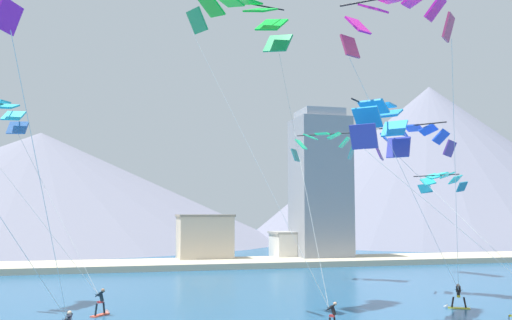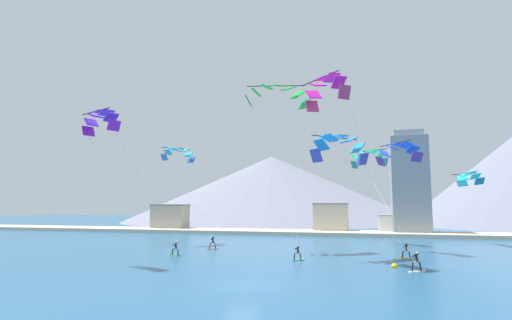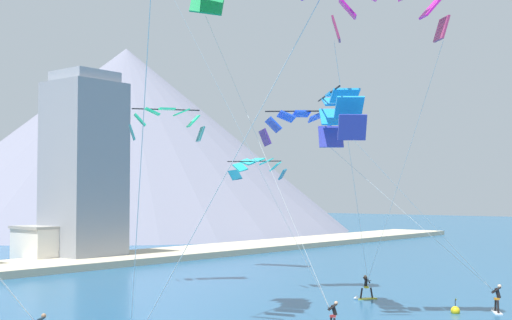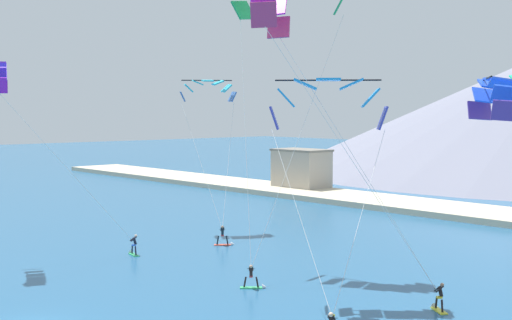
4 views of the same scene
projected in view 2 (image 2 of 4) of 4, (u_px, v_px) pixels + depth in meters
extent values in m
plane|color=#23567F|center=(242.00, 286.00, 28.67)|extent=(400.00, 400.00, 0.00)
cube|color=#33B266|center=(175.00, 256.00, 45.80)|extent=(1.50, 0.73, 0.07)
cylinder|color=black|center=(178.00, 252.00, 45.67)|extent=(0.26, 0.17, 0.72)
cylinder|color=black|center=(173.00, 252.00, 46.03)|extent=(0.26, 0.17, 0.72)
cube|color=blue|center=(175.00, 249.00, 45.89)|extent=(0.29, 0.34, 0.12)
cylinder|color=black|center=(176.00, 246.00, 45.99)|extent=(0.29, 0.40, 0.61)
cylinder|color=black|center=(176.00, 244.00, 45.87)|extent=(0.19, 0.52, 0.40)
cylinder|color=black|center=(174.00, 244.00, 45.98)|extent=(0.19, 0.52, 0.40)
cylinder|color=black|center=(174.00, 245.00, 45.76)|extent=(0.52, 0.14, 0.03)
sphere|color=beige|center=(176.00, 242.00, 46.13)|extent=(0.22, 0.22, 0.22)
cone|color=white|center=(169.00, 255.00, 46.21)|extent=(0.37, 0.41, 0.36)
cube|color=#E54C33|center=(212.00, 249.00, 53.01)|extent=(1.22, 1.41, 0.07)
cylinder|color=#14232D|center=(210.00, 246.00, 52.82)|extent=(0.25, 0.28, 0.76)
cylinder|color=#14232D|center=(215.00, 246.00, 53.30)|extent=(0.25, 0.28, 0.76)
cube|color=red|center=(213.00, 243.00, 53.11)|extent=(0.40, 0.39, 0.12)
cylinder|color=#14232D|center=(213.00, 240.00, 53.09)|extent=(0.44, 0.41, 0.64)
cylinder|color=#14232D|center=(212.00, 239.00, 53.11)|extent=(0.49, 0.40, 0.42)
cylinder|color=#14232D|center=(213.00, 238.00, 53.26)|extent=(0.49, 0.40, 0.42)
cylinder|color=black|center=(212.00, 239.00, 53.33)|extent=(0.34, 0.43, 0.03)
sphere|color=#9E7051|center=(213.00, 237.00, 53.04)|extent=(0.23, 0.23, 0.23)
cone|color=white|center=(218.00, 248.00, 53.54)|extent=(0.47, 0.46, 0.36)
cube|color=white|center=(417.00, 272.00, 34.62)|extent=(1.46, 1.13, 0.07)
cylinder|color=black|center=(412.00, 267.00, 34.56)|extent=(0.29, 0.24, 0.77)
cylinder|color=black|center=(420.00, 266.00, 34.78)|extent=(0.29, 0.24, 0.77)
cube|color=orange|center=(416.00, 262.00, 34.72)|extent=(0.38, 0.41, 0.12)
cylinder|color=black|center=(416.00, 258.00, 34.69)|extent=(0.39, 0.44, 0.66)
cylinder|color=black|center=(414.00, 255.00, 34.78)|extent=(0.37, 0.52, 0.43)
cylinder|color=black|center=(417.00, 255.00, 34.84)|extent=(0.37, 0.52, 0.43)
cylinder|color=black|center=(414.00, 256.00, 34.98)|extent=(0.46, 0.30, 0.03)
sphere|color=beige|center=(417.00, 253.00, 34.64)|extent=(0.24, 0.24, 0.24)
cone|color=white|center=(425.00, 270.00, 34.87)|extent=(0.44, 0.46, 0.36)
cube|color=#33B266|center=(297.00, 260.00, 42.03)|extent=(1.30, 1.36, 0.07)
cylinder|color=black|center=(294.00, 257.00, 41.87)|extent=(0.24, 0.25, 0.69)
cylinder|color=black|center=(300.00, 256.00, 42.28)|extent=(0.24, 0.25, 0.69)
cube|color=red|center=(297.00, 253.00, 42.12)|extent=(0.36, 0.36, 0.12)
cylinder|color=black|center=(298.00, 250.00, 42.09)|extent=(0.40, 0.39, 0.59)
cylinder|color=black|center=(296.00, 248.00, 42.14)|extent=(0.42, 0.39, 0.38)
cylinder|color=black|center=(298.00, 248.00, 42.25)|extent=(0.42, 0.39, 0.38)
cylinder|color=black|center=(296.00, 248.00, 42.34)|extent=(0.38, 0.40, 0.03)
sphere|color=tan|center=(298.00, 246.00, 42.04)|extent=(0.21, 0.21, 0.21)
cone|color=white|center=(304.00, 259.00, 42.50)|extent=(0.47, 0.46, 0.36)
cube|color=yellow|center=(406.00, 258.00, 43.43)|extent=(1.46, 1.13, 0.07)
cylinder|color=black|center=(410.00, 255.00, 43.19)|extent=(0.27, 0.23, 0.72)
cylinder|color=black|center=(403.00, 254.00, 43.77)|extent=(0.27, 0.23, 0.72)
cube|color=yellow|center=(406.00, 251.00, 43.52)|extent=(0.36, 0.38, 0.12)
cylinder|color=black|center=(406.00, 248.00, 43.60)|extent=(0.37, 0.41, 0.61)
cylinder|color=black|center=(407.00, 246.00, 43.47)|extent=(0.34, 0.48, 0.40)
cylinder|color=black|center=(405.00, 246.00, 43.64)|extent=(0.34, 0.48, 0.40)
cylinder|color=black|center=(405.00, 247.00, 43.43)|extent=(0.46, 0.30, 0.03)
sphere|color=#9E7051|center=(407.00, 244.00, 43.71)|extent=(0.22, 0.22, 0.22)
cone|color=white|center=(399.00, 257.00, 44.08)|extent=(0.44, 0.46, 0.36)
cube|color=purple|center=(114.00, 125.00, 38.19)|extent=(0.92, 1.34, 1.04)
cube|color=#5E25CA|center=(111.00, 117.00, 38.62)|extent=(1.23, 1.47, 0.86)
cube|color=#5E25CA|center=(107.00, 113.00, 39.19)|extent=(1.42, 1.55, 0.54)
cube|color=#5E25CA|center=(101.00, 112.00, 39.83)|extent=(1.46, 1.56, 0.14)
cube|color=#5E25CA|center=(96.00, 116.00, 40.43)|extent=(1.43, 1.55, 0.54)
cube|color=#5E25CA|center=(91.00, 122.00, 40.89)|extent=(1.25, 1.46, 0.86)
cube|color=purple|center=(88.00, 131.00, 41.13)|extent=(0.95, 1.33, 1.04)
cylinder|color=black|center=(96.00, 111.00, 39.39)|extent=(4.44, 1.88, 0.10)
cylinder|color=silver|center=(147.00, 193.00, 41.92)|extent=(1.56, 9.89, 11.61)
cylinder|color=silver|center=(133.00, 193.00, 43.47)|extent=(6.16, 7.94, 11.61)
cube|color=#3E67AA|center=(164.00, 157.00, 58.90)|extent=(1.56, 1.33, 1.05)
cube|color=#29BBCF|center=(168.00, 152.00, 59.36)|extent=(1.71, 1.56, 0.89)
cube|color=#29BBCF|center=(173.00, 149.00, 59.98)|extent=(1.82, 1.67, 0.61)
cube|color=#29BBCF|center=(179.00, 148.00, 60.68)|extent=(1.86, 1.67, 0.25)
cube|color=#29BBCF|center=(184.00, 150.00, 61.35)|extent=(1.85, 1.60, 0.61)
cube|color=#29BBCF|center=(188.00, 154.00, 61.91)|extent=(1.78, 1.42, 0.89)
cube|color=#3E67AA|center=(191.00, 160.00, 62.28)|extent=(1.65, 1.14, 1.05)
cylinder|color=black|center=(176.00, 149.00, 61.17)|extent=(2.86, 4.10, 0.10)
cylinder|color=silver|center=(186.00, 198.00, 56.04)|extent=(8.69, 1.97, 11.07)
cylinder|color=silver|center=(201.00, 198.00, 57.85)|extent=(6.14, 6.46, 11.07)
cube|color=#3C40B0|center=(316.00, 156.00, 42.76)|extent=(1.56, 1.56, 1.46)
cube|color=#2096E6|center=(321.00, 145.00, 43.27)|extent=(1.92, 1.91, 1.19)
cube|color=#2096E6|center=(330.00, 138.00, 43.92)|extent=(2.14, 2.13, 0.73)
cube|color=#2096E6|center=(339.00, 136.00, 44.63)|extent=(2.19, 2.19, 0.14)
cube|color=#2096E6|center=(349.00, 140.00, 45.25)|extent=(2.13, 2.14, 0.73)
cube|color=#2096E6|center=(357.00, 148.00, 45.70)|extent=(1.89, 1.93, 1.19)
cube|color=#3C40B0|center=(362.00, 159.00, 45.89)|extent=(1.53, 1.58, 1.46)
cylinder|color=black|center=(335.00, 138.00, 45.26)|extent=(4.75, 4.72, 0.10)
cylinder|color=silver|center=(360.00, 204.00, 38.78)|extent=(9.12, 4.39, 9.02)
cylinder|color=silver|center=(386.00, 204.00, 40.43)|extent=(4.13, 9.20, 9.02)
cube|color=#1B9854|center=(249.00, 101.00, 51.27)|extent=(1.28, 2.31, 1.67)
cube|color=#0CC82F|center=(256.00, 92.00, 51.31)|extent=(1.74, 2.45, 1.50)
cube|color=#0CC82F|center=(266.00, 87.00, 51.47)|extent=(2.09, 2.50, 1.14)
cube|color=#0CC82F|center=(277.00, 86.00, 51.74)|extent=(2.30, 2.48, 0.64)
cube|color=#0CC82F|center=(288.00, 89.00, 52.09)|extent=(2.39, 2.37, 1.14)
cube|color=#0CC82F|center=(297.00, 95.00, 52.47)|extent=(2.31, 2.18, 1.50)
cube|color=#1B9854|center=(303.00, 104.00, 52.84)|extent=(2.06, 1.94, 1.67)
cylinder|color=black|center=(276.00, 86.00, 52.62)|extent=(7.46, 1.78, 0.10)
cylinder|color=silver|center=(269.00, 170.00, 46.82)|extent=(7.29, 5.32, 17.21)
cylinder|color=silver|center=(301.00, 171.00, 47.67)|extent=(0.17, 9.06, 17.21)
cube|color=#AD3062|center=(344.00, 92.00, 38.78)|extent=(1.31, 1.41, 1.41)
cube|color=#E61BAF|center=(339.00, 82.00, 39.43)|extent=(1.64, 1.76, 1.24)
cube|color=#E61BAF|center=(332.00, 78.00, 40.45)|extent=(1.88, 1.95, 0.85)
cube|color=#E61BAF|center=(324.00, 79.00, 41.65)|extent=(1.97, 1.97, 0.31)
cube|color=#E61BAF|center=(318.00, 85.00, 42.82)|extent=(1.95, 1.85, 0.85)
cube|color=#E61BAF|center=(314.00, 94.00, 43.74)|extent=(1.79, 1.55, 1.24)
cube|color=#AD3062|center=(312.00, 106.00, 44.26)|extent=(1.51, 1.14, 1.41)
cylinder|color=black|center=(319.00, 79.00, 41.40)|extent=(4.37, 4.16, 0.10)
cylinder|color=silver|center=(377.00, 177.00, 41.03)|extent=(5.52, 8.35, 14.78)
cylinder|color=silver|center=(358.00, 179.00, 43.88)|extent=(9.42, 3.48, 14.78)
cube|color=#197293|center=(480.00, 181.00, 56.90)|extent=(1.49, 1.25, 1.17)
cube|color=#27C7C6|center=(475.00, 176.00, 57.67)|extent=(1.56, 1.42, 1.05)
cube|color=#27C7C6|center=(471.00, 173.00, 58.64)|extent=(1.62, 1.46, 0.80)
cube|color=#27C7C6|center=(467.00, 173.00, 59.68)|extent=(1.65, 1.39, 0.46)
cube|color=#27C7C6|center=(465.00, 174.00, 60.67)|extent=(1.66, 1.25, 0.80)
cube|color=#27C7C6|center=(463.00, 178.00, 61.51)|extent=(1.63, 1.00, 1.05)
cube|color=#197293|center=(462.00, 183.00, 62.09)|extent=(1.58, 0.68, 1.17)
cylinder|color=black|center=(463.00, 174.00, 59.68)|extent=(2.55, 4.85, 0.10)
cube|color=#52318D|center=(417.00, 157.00, 47.53)|extent=(1.65, 1.36, 1.29)
cube|color=blue|center=(413.00, 149.00, 48.30)|extent=(1.88, 1.66, 1.14)
cube|color=blue|center=(406.00, 145.00, 49.28)|extent=(1.98, 1.88, 0.83)
cube|color=blue|center=(399.00, 145.00, 50.32)|extent=(1.97, 1.98, 0.38)
cube|color=blue|center=(391.00, 148.00, 51.28)|extent=(1.87, 1.99, 0.83)
cube|color=blue|center=(385.00, 154.00, 51.99)|extent=(1.64, 1.89, 1.14)
cube|color=#52318D|center=(380.00, 161.00, 52.37)|extent=(1.33, 1.67, 1.29)
cylinder|color=black|center=(395.00, 143.00, 49.99)|extent=(3.43, 4.65, 0.10)
cube|color=teal|center=(354.00, 165.00, 63.74)|extent=(1.25, 1.38, 1.25)
cube|color=#28F29E|center=(357.00, 158.00, 63.35)|extent=(1.58, 1.63, 1.04)
cube|color=#28F29E|center=(362.00, 153.00, 62.66)|extent=(1.78, 1.80, 0.66)
cube|color=#28F29E|center=(368.00, 151.00, 61.76)|extent=(1.82, 1.84, 0.17)
cube|color=#28F29E|center=(375.00, 151.00, 60.82)|extent=(1.75, 1.81, 0.66)
cube|color=#28F29E|center=(381.00, 155.00, 59.99)|extent=(1.53, 1.67, 1.04)
cube|color=teal|center=(385.00, 162.00, 59.42)|extent=(1.18, 1.43, 1.25)
cylinder|color=black|center=(371.00, 151.00, 62.14)|extent=(4.45, 3.49, 0.10)
sphere|color=yellow|center=(394.00, 266.00, 36.95)|extent=(0.56, 0.56, 0.56)
cylinder|color=black|center=(394.00, 261.00, 37.00)|extent=(0.04, 0.04, 0.44)
cube|color=yellow|center=(395.00, 259.00, 37.00)|extent=(0.18, 0.01, 0.12)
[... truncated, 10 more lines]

